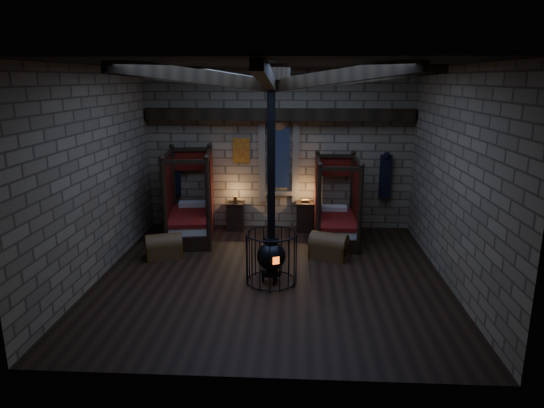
# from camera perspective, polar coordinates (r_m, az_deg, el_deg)

# --- Properties ---
(room) EXTENTS (7.02, 7.02, 4.29)m
(room) POSITION_cam_1_polar(r_m,az_deg,el_deg) (9.38, -0.03, 13.30)
(room) COLOR black
(room) RESTS_ON ground
(bed_left) EXTENTS (1.39, 2.22, 2.18)m
(bed_left) POSITION_cam_1_polar(r_m,az_deg,el_deg) (12.48, -9.54, -1.50)
(bed_left) COLOR black
(bed_left) RESTS_ON ground
(bed_right) EXTENTS (1.05, 1.97, 2.05)m
(bed_right) POSITION_cam_1_polar(r_m,az_deg,el_deg) (12.22, 7.50, -1.93)
(bed_right) COLOR black
(bed_right) RESTS_ON ground
(trunk_left) EXTENTS (0.91, 0.74, 0.58)m
(trunk_left) POSITION_cam_1_polar(r_m,az_deg,el_deg) (11.25, -12.59, -4.96)
(trunk_left) COLOR brown
(trunk_left) RESTS_ON ground
(trunk_right) EXTENTS (0.95, 0.78, 0.60)m
(trunk_right) POSITION_cam_1_polar(r_m,az_deg,el_deg) (11.05, 6.71, -5.01)
(trunk_right) COLOR brown
(trunk_right) RESTS_ON ground
(nightstand_left) EXTENTS (0.48, 0.46, 0.92)m
(nightstand_left) POSITION_cam_1_polar(r_m,az_deg,el_deg) (13.00, -4.31, -1.37)
(nightstand_left) COLOR black
(nightstand_left) RESTS_ON ground
(nightstand_right) EXTENTS (0.50, 0.48, 0.85)m
(nightstand_right) POSITION_cam_1_polar(r_m,az_deg,el_deg) (12.88, 3.91, -1.46)
(nightstand_right) COLOR black
(nightstand_right) RESTS_ON ground
(stove) EXTENTS (1.01, 1.01, 4.05)m
(stove) POSITION_cam_1_polar(r_m,az_deg,el_deg) (9.57, -0.09, -5.77)
(stove) COLOR black
(stove) RESTS_ON ground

